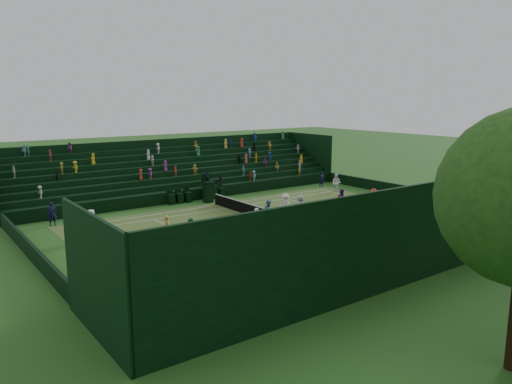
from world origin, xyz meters
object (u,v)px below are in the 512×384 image
player_far_east (285,205)px  player_far_west (336,183)px  umpire_chair (208,189)px  player_near_east (256,221)px  tennis_net (256,211)px  player_near_west (91,225)px

player_far_east → player_far_west: bearing=102.6°
umpire_chair → player_far_east: umpire_chair is taller
player_near_east → player_far_east: size_ratio=1.02×
player_near_east → tennis_net: bearing=-73.8°
umpire_chair → player_far_east: (7.68, 2.30, -0.30)m
player_near_east → player_near_west: bearing=24.4°
player_near_east → player_far_west: bearing=-101.8°
player_near_west → player_far_west: size_ratio=1.13×
player_near_east → player_far_west: player_far_west is taller
player_near_west → player_far_east: size_ratio=1.16×
umpire_chair → player_far_west: bearing=75.2°
player_far_east → player_near_west: bearing=-109.9°
player_near_west → player_far_west: 24.21m
player_near_west → tennis_net: bearing=-81.8°
umpire_chair → player_near_west: (5.60, -11.86, -0.16)m
player_far_west → player_far_east: player_far_west is taller
player_near_west → player_far_west: player_near_west is taller
player_far_west → player_far_east: size_ratio=1.03×
umpire_chair → player_near_east: umpire_chair is taller
player_near_west → player_near_east: player_near_west is taller
tennis_net → umpire_chair: 7.04m
player_near_west → player_far_west: bearing=-69.4°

